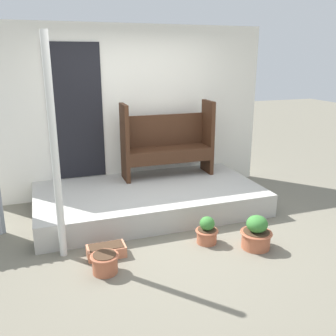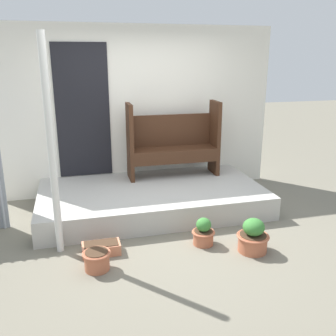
# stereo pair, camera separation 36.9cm
# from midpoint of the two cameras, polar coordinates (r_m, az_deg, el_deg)

# --- Properties ---
(ground_plane) EXTENTS (24.00, 24.00, 0.00)m
(ground_plane) POSITION_cam_midpoint_polar(r_m,az_deg,el_deg) (4.75, 2.00, -10.07)
(ground_plane) COLOR #706B5B
(porch_slab) EXTENTS (3.16, 1.69, 0.32)m
(porch_slab) POSITION_cam_midpoint_polar(r_m,az_deg,el_deg) (5.43, -0.54, -4.66)
(porch_slab) COLOR #B2AFA8
(porch_slab) RESTS_ON ground_plane
(house_wall) EXTENTS (4.36, 0.08, 2.60)m
(house_wall) POSITION_cam_midpoint_polar(r_m,az_deg,el_deg) (5.95, -3.00, 8.62)
(house_wall) COLOR white
(house_wall) RESTS_ON ground_plane
(support_post) EXTENTS (0.08, 0.08, 2.38)m
(support_post) POSITION_cam_midpoint_polar(r_m,az_deg,el_deg) (4.08, -14.91, 2.71)
(support_post) COLOR silver
(support_post) RESTS_ON ground_plane
(bench) EXTENTS (1.41, 0.42, 1.15)m
(bench) POSITION_cam_midpoint_polar(r_m,az_deg,el_deg) (5.80, 2.58, 4.20)
(bench) COLOR #422616
(bench) RESTS_ON porch_slab
(flower_pot_left) EXTENTS (0.30, 0.30, 0.21)m
(flower_pot_left) POSITION_cam_midpoint_polar(r_m,az_deg,el_deg) (4.03, -8.16, -13.70)
(flower_pot_left) COLOR #B26042
(flower_pot_left) RESTS_ON ground_plane
(flower_pot_middle) EXTENTS (0.28, 0.28, 0.33)m
(flower_pot_middle) POSITION_cam_midpoint_polar(r_m,az_deg,el_deg) (4.49, 7.80, -9.81)
(flower_pot_middle) COLOR #B26042
(flower_pot_middle) RESTS_ON ground_plane
(flower_pot_right) EXTENTS (0.37, 0.37, 0.40)m
(flower_pot_right) POSITION_cam_midpoint_polar(r_m,az_deg,el_deg) (4.45, 15.19, -10.18)
(flower_pot_right) COLOR #B26042
(flower_pot_right) RESTS_ON ground_plane
(planter_box_rect) EXTENTS (0.42, 0.22, 0.13)m
(planter_box_rect) POSITION_cam_midpoint_polar(r_m,az_deg,el_deg) (4.33, -7.69, -12.07)
(planter_box_rect) COLOR tan
(planter_box_rect) RESTS_ON ground_plane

